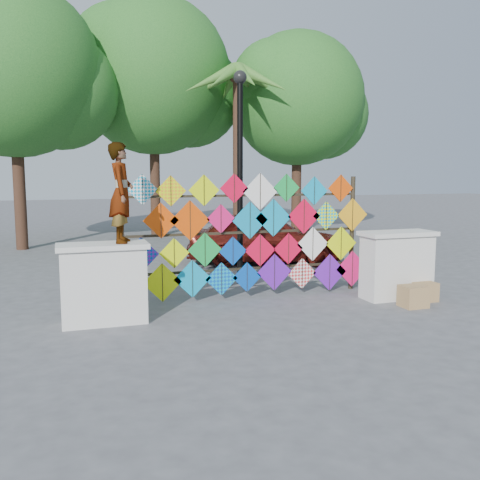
# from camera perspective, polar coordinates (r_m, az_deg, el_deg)

# --- Properties ---
(ground) EXTENTS (80.00, 80.00, 0.00)m
(ground) POSITION_cam_1_polar(r_m,az_deg,el_deg) (9.62, 2.08, -7.12)
(ground) COLOR slate
(ground) RESTS_ON ground
(parapet_left) EXTENTS (1.40, 0.65, 1.28)m
(parapet_left) POSITION_cam_1_polar(r_m,az_deg,el_deg) (8.72, -14.34, -4.47)
(parapet_left) COLOR silver
(parapet_left) RESTS_ON ground
(parapet_right) EXTENTS (1.40, 0.65, 1.28)m
(parapet_right) POSITION_cam_1_polar(r_m,az_deg,el_deg) (10.55, 16.38, -2.51)
(parapet_right) COLOR silver
(parapet_right) RESTS_ON ground
(kite_rack) EXTENTS (4.93, 0.24, 2.37)m
(kite_rack) POSITION_cam_1_polar(r_m,az_deg,el_deg) (10.11, 1.32, 0.47)
(kite_rack) COLOR black
(kite_rack) RESTS_ON ground
(tree_west) EXTENTS (5.85, 5.20, 8.01)m
(tree_west) POSITION_cam_1_polar(r_m,az_deg,el_deg) (18.04, -22.70, 16.28)
(tree_west) COLOR #482D1E
(tree_west) RESTS_ON ground
(tree_mid) EXTENTS (6.30, 5.60, 8.61)m
(tree_mid) POSITION_cam_1_polar(r_m,az_deg,el_deg) (20.32, -8.97, 16.79)
(tree_mid) COLOR #482D1E
(tree_mid) RESTS_ON ground
(tree_east) EXTENTS (5.40, 4.80, 7.42)m
(tree_east) POSITION_cam_1_polar(r_m,az_deg,el_deg) (20.24, 6.36, 14.61)
(tree_east) COLOR #482D1E
(tree_east) RESTS_ON ground
(palm_tree) EXTENTS (3.62, 3.62, 5.83)m
(palm_tree) POSITION_cam_1_polar(r_m,az_deg,el_deg) (17.78, -0.31, 15.57)
(palm_tree) COLOR #482D1E
(palm_tree) RESTS_ON ground
(vendor_woman) EXTENTS (0.48, 0.64, 1.57)m
(vendor_woman) POSITION_cam_1_polar(r_m,az_deg,el_deg) (8.57, -12.57, 4.93)
(vendor_woman) COLOR #99999E
(vendor_woman) RESTS_ON parapet_left
(sedan) EXTENTS (4.34, 2.69, 1.38)m
(sedan) POSITION_cam_1_polar(r_m,az_deg,el_deg) (14.06, 2.61, 0.33)
(sedan) COLOR #57140F
(sedan) RESTS_ON ground
(lamppost) EXTENTS (0.28, 0.28, 4.46)m
(lamppost) POSITION_cam_1_polar(r_m,az_deg,el_deg) (11.30, 0.00, 8.81)
(lamppost) COLOR black
(lamppost) RESTS_ON ground
(cardboard_box_near) EXTENTS (0.43, 0.38, 0.38)m
(cardboard_box_near) POSITION_cam_1_polar(r_m,az_deg,el_deg) (10.03, 17.99, -5.74)
(cardboard_box_near) COLOR tan
(cardboard_box_near) RESTS_ON ground
(cardboard_box_far) EXTENTS (0.42, 0.39, 0.35)m
(cardboard_box_far) POSITION_cam_1_polar(r_m,az_deg,el_deg) (10.57, 18.98, -5.21)
(cardboard_box_far) COLOR tan
(cardboard_box_far) RESTS_ON ground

